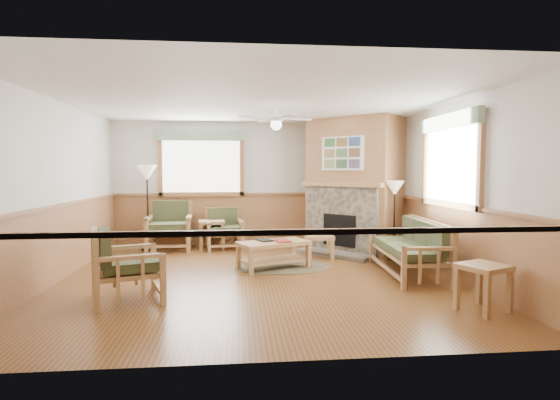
{
  "coord_description": "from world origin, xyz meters",
  "views": [
    {
      "loc": [
        -0.31,
        -6.66,
        1.67
      ],
      "look_at": [
        0.4,
        0.7,
        1.15
      ],
      "focal_mm": 28.0,
      "sensor_mm": 36.0,
      "label": 1
    }
  ],
  "objects": [
    {
      "name": "braided_rug",
      "position": [
        0.44,
        0.66,
        0.01
      ],
      "size": [
        1.97,
        1.97,
        0.01
      ],
      "primitive_type": "cylinder",
      "rotation": [
        0.0,
        0.0,
        0.23
      ],
      "color": "brown",
      "rests_on": "floor"
    },
    {
      "name": "wall_right",
      "position": [
        3.0,
        0.0,
        1.35
      ],
      "size": [
        0.02,
        6.0,
        2.7
      ],
      "primitive_type": "cube",
      "color": "silver",
      "rests_on": "floor"
    },
    {
      "name": "ceiling",
      "position": [
        0.0,
        0.0,
        2.7
      ],
      "size": [
        6.0,
        6.0,
        0.01
      ],
      "primitive_type": "cube",
      "color": "white",
      "rests_on": "floor"
    },
    {
      "name": "wainscot",
      "position": [
        0.0,
        0.0,
        0.55
      ],
      "size": [
        6.0,
        6.0,
        1.1
      ],
      "primitive_type": null,
      "color": "#96653D",
      "rests_on": "floor"
    },
    {
      "name": "ceiling_fan",
      "position": [
        0.3,
        0.3,
        2.66
      ],
      "size": [
        1.59,
        1.59,
        0.36
      ],
      "primitive_type": null,
      "rotation": [
        0.0,
        0.0,
        0.35
      ],
      "color": "white",
      "rests_on": "ceiling"
    },
    {
      "name": "coffee_table",
      "position": [
        0.28,
        0.56,
        0.23
      ],
      "size": [
        1.29,
        0.99,
        0.46
      ],
      "primitive_type": null,
      "rotation": [
        0.0,
        0.0,
        0.41
      ],
      "color": "#A47B4C",
      "rests_on": "floor"
    },
    {
      "name": "floor",
      "position": [
        0.0,
        0.0,
        -0.01
      ],
      "size": [
        6.0,
        6.0,
        0.01
      ],
      "primitive_type": "cube",
      "color": "brown",
      "rests_on": "ground"
    },
    {
      "name": "armchair_left",
      "position": [
        -1.72,
        -1.02,
        0.46
      ],
      "size": [
        1.05,
        1.05,
        0.93
      ],
      "primitive_type": null,
      "rotation": [
        0.0,
        0.0,
        1.9
      ],
      "color": "#A47B4C",
      "rests_on": "floor"
    },
    {
      "name": "footstool",
      "position": [
        1.2,
        1.32,
        0.22
      ],
      "size": [
        0.53,
        0.53,
        0.45
      ],
      "primitive_type": null,
      "rotation": [
        0.0,
        0.0,
        -0.04
      ],
      "color": "#A47B4C",
      "rests_on": "floor"
    },
    {
      "name": "window_right",
      "position": [
        2.96,
        -0.2,
        2.53
      ],
      "size": [
        0.16,
        1.9,
        1.5
      ],
      "primitive_type": null,
      "color": "white",
      "rests_on": "wall_right"
    },
    {
      "name": "armchair_back_right",
      "position": [
        -0.61,
        2.55,
        0.42
      ],
      "size": [
        0.86,
        0.86,
        0.85
      ],
      "primitive_type": null,
      "rotation": [
        0.0,
        0.0,
        0.14
      ],
      "color": "#A47B4C",
      "rests_on": "floor"
    },
    {
      "name": "armchair_back_left",
      "position": [
        -1.74,
        2.55,
        0.51
      ],
      "size": [
        0.94,
        0.94,
        1.01
      ],
      "primitive_type": null,
      "rotation": [
        0.0,
        0.0,
        0.05
      ],
      "color": "#A47B4C",
      "rests_on": "floor"
    },
    {
      "name": "end_table_sofa",
      "position": [
        2.55,
        -1.88,
        0.28
      ],
      "size": [
        0.65,
        0.64,
        0.56
      ],
      "primitive_type": null,
      "rotation": [
        0.0,
        0.0,
        0.43
      ],
      "color": "#A47B4C",
      "rests_on": "floor"
    },
    {
      "name": "wall_front",
      "position": [
        0.0,
        -3.0,
        1.35
      ],
      "size": [
        6.0,
        0.02,
        2.7
      ],
      "primitive_type": "cube",
      "color": "silver",
      "rests_on": "floor"
    },
    {
      "name": "floor_lamp_right",
      "position": [
        2.55,
        1.08,
        0.73
      ],
      "size": [
        0.4,
        0.4,
        1.47
      ],
      "primitive_type": null,
      "rotation": [
        0.0,
        0.0,
        0.21
      ],
      "color": "black",
      "rests_on": "floor"
    },
    {
      "name": "sofa",
      "position": [
        2.37,
        -0.03,
        0.43
      ],
      "size": [
        1.92,
        0.88,
        0.86
      ],
      "primitive_type": null,
      "rotation": [
        0.0,
        0.0,
        -1.63
      ],
      "color": "#A47B4C",
      "rests_on": "floor"
    },
    {
      "name": "wall_back",
      "position": [
        0.0,
        3.0,
        1.35
      ],
      "size": [
        6.0,
        0.02,
        2.7
      ],
      "primitive_type": "cube",
      "color": "silver",
      "rests_on": "floor"
    },
    {
      "name": "fireplace",
      "position": [
        2.05,
        2.05,
        1.35
      ],
      "size": [
        3.11,
        3.11,
        2.7
      ],
      "primitive_type": null,
      "rotation": [
        0.0,
        0.0,
        -0.79
      ],
      "color": "#96653D",
      "rests_on": "floor"
    },
    {
      "name": "floor_lamp_left",
      "position": [
        -2.17,
        2.5,
        0.89
      ],
      "size": [
        0.42,
        0.42,
        1.77
      ],
      "primitive_type": null,
      "rotation": [
        0.0,
        0.0,
        0.04
      ],
      "color": "black",
      "rests_on": "floor"
    },
    {
      "name": "wall_left",
      "position": [
        -3.0,
        0.0,
        1.35
      ],
      "size": [
        0.02,
        6.0,
        2.7
      ],
      "primitive_type": "cube",
      "color": "silver",
      "rests_on": "floor"
    },
    {
      "name": "book_red",
      "position": [
        0.43,
        0.51,
        0.49
      ],
      "size": [
        0.27,
        0.34,
        0.03
      ],
      "primitive_type": "cube",
      "rotation": [
        0.0,
        0.0,
        0.19
      ],
      "color": "maroon",
      "rests_on": "coffee_table"
    },
    {
      "name": "window_back",
      "position": [
        -1.1,
        2.96,
        2.53
      ],
      "size": [
        1.9,
        0.16,
        1.5
      ],
      "primitive_type": null,
      "color": "white",
      "rests_on": "wall_back"
    },
    {
      "name": "book_dark",
      "position": [
        0.13,
        0.63,
        0.49
      ],
      "size": [
        0.3,
        0.33,
        0.02
      ],
      "primitive_type": "cube",
      "rotation": [
        0.0,
        0.0,
        0.46
      ],
      "color": "black",
      "rests_on": "coffee_table"
    },
    {
      "name": "end_table_chairs",
      "position": [
        -0.87,
        2.55,
        0.3
      ],
      "size": [
        0.58,
        0.56,
        0.6
      ],
      "primitive_type": null,
      "rotation": [
        0.0,
        0.0,
        0.09
      ],
      "color": "#A47B4C",
      "rests_on": "floor"
    }
  ]
}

